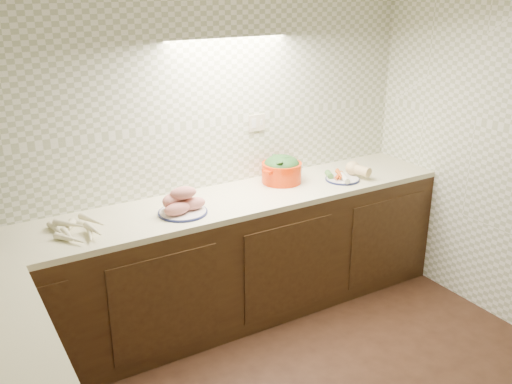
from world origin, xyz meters
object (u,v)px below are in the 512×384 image
parsnip_pile (79,230)px  veg_plate (347,173)px  sweet_potato_plate (181,203)px  dutch_oven (282,169)px  onion_bowl (182,196)px

parsnip_pile → veg_plate: veg_plate is taller
sweet_potato_plate → veg_plate: size_ratio=1.05×
parsnip_pile → dutch_oven: bearing=6.2°
sweet_potato_plate → onion_bowl: (0.08, 0.18, -0.03)m
parsnip_pile → dutch_oven: (1.51, 0.16, 0.07)m
dutch_oven → veg_plate: (0.46, -0.18, -0.06)m
onion_bowl → veg_plate: (1.25, -0.19, 0.01)m
sweet_potato_plate → dutch_oven: bearing=11.0°
sweet_potato_plate → veg_plate: bearing=-0.5°
parsnip_pile → dutch_oven: 1.52m
onion_bowl → veg_plate: 1.26m
parsnip_pile → sweet_potato_plate: sweet_potato_plate is taller
sweet_potato_plate → veg_plate: 1.33m
dutch_oven → veg_plate: bearing=-38.9°
parsnip_pile → onion_bowl: size_ratio=2.79×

